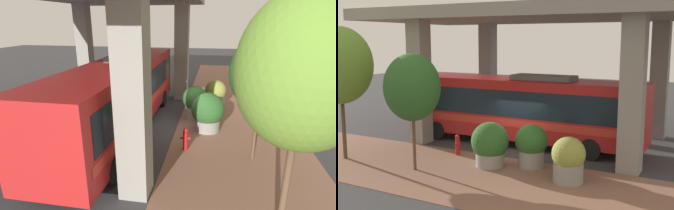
% 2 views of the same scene
% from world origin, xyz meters
% --- Properties ---
extents(ground_plane, '(80.00, 80.00, 0.00)m').
position_xyz_m(ground_plane, '(0.00, 0.00, 0.00)').
color(ground_plane, '#38383A').
rests_on(ground_plane, ground).
extents(sidewalk_strip, '(6.00, 40.00, 0.02)m').
position_xyz_m(sidewalk_strip, '(-3.00, 0.00, 0.01)').
color(sidewalk_strip, '#845B47').
rests_on(sidewalk_strip, ground).
extents(overpass, '(9.40, 18.86, 7.00)m').
position_xyz_m(overpass, '(4.00, 0.00, 6.13)').
color(overpass, gray).
rests_on(overpass, ground).
extents(bus, '(2.77, 12.67, 3.66)m').
position_xyz_m(bus, '(2.66, 0.61, 1.98)').
color(bus, '#B21E1E').
rests_on(bus, ground).
extents(fire_hydrant, '(0.45, 0.22, 1.00)m').
position_xyz_m(fire_hydrant, '(-0.70, 2.26, 0.50)').
color(fire_hydrant, '#B21919').
rests_on(fire_hydrant, ground).
extents(planter_front, '(1.30, 1.30, 1.78)m').
position_xyz_m(planter_front, '(-1.87, -3.65, 0.89)').
color(planter_front, gray).
rests_on(planter_front, ground).
extents(planter_middle, '(1.40, 1.40, 1.86)m').
position_xyz_m(planter_middle, '(-0.79, -1.59, 0.96)').
color(planter_middle, gray).
rests_on(planter_middle, ground).
extents(planter_back, '(1.63, 1.63, 1.94)m').
position_xyz_m(planter_back, '(-1.53, 0.01, 0.97)').
color(planter_back, gray).
rests_on(planter_back, ground).
extents(street_tree_near, '(2.31, 2.31, 4.87)m').
position_xyz_m(street_tree_near, '(-3.43, 2.54, 3.48)').
color(street_tree_near, brown).
rests_on(street_tree_near, ground).
extents(street_tree_far, '(2.88, 2.88, 6.01)m').
position_xyz_m(street_tree_far, '(-3.60, 6.50, 4.27)').
color(street_tree_far, brown).
rests_on(street_tree_far, ground).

